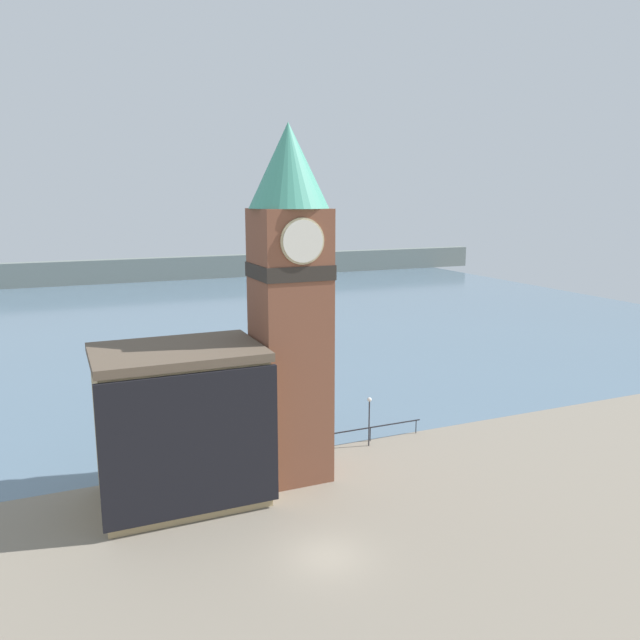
{
  "coord_description": "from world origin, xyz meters",
  "views": [
    {
      "loc": [
        -11.62,
        -26.08,
        17.75
      ],
      "look_at": [
        2.74,
        7.27,
        10.65
      ],
      "focal_mm": 35.0,
      "sensor_mm": 36.0,
      "label": 1
    }
  ],
  "objects": [
    {
      "name": "ground_plane",
      "position": [
        0.0,
        0.0,
        0.0
      ],
      "size": [
        160.0,
        160.0,
        0.0
      ],
      "primitive_type": "plane",
      "color": "gray"
    },
    {
      "name": "water",
      "position": [
        0.0,
        72.9,
        -0.0
      ],
      "size": [
        160.0,
        120.0,
        0.0
      ],
      "color": "slate",
      "rests_on": "ground_plane"
    },
    {
      "name": "far_shoreline",
      "position": [
        0.0,
        112.9,
        2.5
      ],
      "size": [
        180.0,
        3.0,
        5.0
      ],
      "color": "slate",
      "rests_on": "water"
    },
    {
      "name": "pier_railing",
      "position": [
        9.13,
        12.65,
        0.93
      ],
      "size": [
        8.53,
        0.08,
        1.09
      ],
      "color": "#232328",
      "rests_on": "ground_plane"
    },
    {
      "name": "clock_tower",
      "position": [
        1.75,
        9.68,
        11.76
      ],
      "size": [
        4.88,
        4.88,
        22.18
      ],
      "color": "brown",
      "rests_on": "ground_plane"
    },
    {
      "name": "pier_building",
      "position": [
        -5.39,
        9.18,
        4.66
      ],
      "size": [
        9.71,
        7.06,
        9.27
      ],
      "color": "tan",
      "rests_on": "ground_plane"
    },
    {
      "name": "boat_near",
      "position": [
        5.64,
        24.48,
        0.69
      ],
      "size": [
        7.03,
        3.78,
        1.8
      ],
      "rotation": [
        0.0,
        0.0,
        -0.32
      ],
      "color": "silver",
      "rests_on": "water"
    },
    {
      "name": "mooring_bollard_near",
      "position": [
        3.91,
        10.37,
        0.36
      ],
      "size": [
        0.34,
        0.34,
        0.68
      ],
      "color": "brown",
      "rests_on": "ground_plane"
    },
    {
      "name": "lamp_post",
      "position": [
        8.61,
        11.89,
        2.6
      ],
      "size": [
        0.32,
        0.32,
        3.68
      ],
      "color": "#2D2D33",
      "rests_on": "ground_plane"
    }
  ]
}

